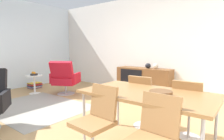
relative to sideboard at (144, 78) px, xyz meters
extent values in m
plane|color=tan|center=(-0.38, -2.30, -0.44)|extent=(8.32, 8.32, 0.00)
cube|color=white|center=(-0.38, 0.30, 0.96)|extent=(6.80, 0.12, 2.80)
cube|color=silver|center=(-3.58, -2.30, 0.96)|extent=(0.12, 5.60, 2.80)
cube|color=brown|center=(0.00, 0.00, 0.00)|extent=(1.60, 0.44, 0.56)
cube|color=black|center=(-0.30, -0.22, 0.00)|extent=(0.70, 0.01, 0.48)
cylinder|color=brown|center=(-0.74, -0.17, -0.36)|extent=(0.03, 0.03, 0.16)
cylinder|color=brown|center=(0.74, -0.17, -0.36)|extent=(0.03, 0.03, 0.16)
cylinder|color=brown|center=(-0.74, 0.17, -0.36)|extent=(0.03, 0.03, 0.16)
cylinder|color=brown|center=(0.74, 0.17, -0.36)|extent=(0.03, 0.03, 0.16)
ellipsoid|color=black|center=(0.13, 0.00, 0.35)|extent=(0.16, 0.16, 0.14)
ellipsoid|color=beige|center=(0.36, 0.00, 0.36)|extent=(0.14, 0.14, 0.15)
cube|color=olive|center=(1.46, -2.69, 0.28)|extent=(1.60, 0.90, 0.04)
cylinder|color=#B7B7BC|center=(0.74, -3.08, -0.09)|extent=(0.04, 0.04, 0.70)
cylinder|color=#B7B7BC|center=(0.74, -2.30, -0.09)|extent=(0.04, 0.04, 0.70)
cylinder|color=#B7B7BC|center=(2.18, -2.30, -0.09)|extent=(0.04, 0.04, 0.70)
cylinder|color=brown|center=(1.66, -2.76, 0.33)|extent=(0.26, 0.26, 0.06)
cube|color=#9E7042|center=(1.11, -2.07, 0.01)|extent=(0.41, 0.41, 0.05)
cube|color=#9E7042|center=(1.11, -2.25, 0.23)|extent=(0.38, 0.10, 0.38)
cylinder|color=#B7B7BC|center=(1.11, -2.07, -0.23)|extent=(0.04, 0.04, 0.42)
cylinder|color=#B7B7BC|center=(1.11, -2.07, -0.43)|extent=(0.36, 0.36, 0.01)
cube|color=#9E7042|center=(1.81, -2.07, 0.01)|extent=(0.41, 0.41, 0.05)
cube|color=#9E7042|center=(1.81, -2.25, 0.23)|extent=(0.38, 0.10, 0.38)
cylinder|color=#B7B7BC|center=(1.81, -2.07, -0.23)|extent=(0.04, 0.04, 0.42)
cylinder|color=#B7B7BC|center=(1.81, -2.07, -0.43)|extent=(0.36, 0.36, 0.01)
cube|color=#9E7042|center=(1.11, -3.31, 0.01)|extent=(0.43, 0.43, 0.05)
cube|color=#9E7042|center=(1.12, -3.13, 0.23)|extent=(0.39, 0.11, 0.38)
cube|color=#9E7042|center=(1.81, -3.13, 0.23)|extent=(0.38, 0.10, 0.38)
cube|color=red|center=(-1.68, -1.44, -0.06)|extent=(0.79, 0.78, 0.20)
cube|color=red|center=(-1.56, -1.66, 0.25)|extent=(0.66, 0.52, 0.51)
cube|color=red|center=(-1.38, -1.29, 0.02)|extent=(0.29, 0.47, 0.28)
cube|color=red|center=(-1.97, -1.60, 0.02)|extent=(0.29, 0.47, 0.28)
cylinder|color=#B7B7BC|center=(-1.68, -1.44, -0.30)|extent=(0.06, 0.06, 0.28)
cylinder|color=#B7B7BC|center=(-1.68, -1.44, -0.43)|extent=(0.48, 0.48, 0.02)
cube|color=black|center=(-0.63, -3.49, 0.02)|extent=(0.44, 0.35, 0.28)
cylinder|color=white|center=(-2.44, -1.94, 0.07)|extent=(0.44, 0.44, 0.02)
cylinder|color=white|center=(-2.44, -1.94, -0.19)|extent=(0.05, 0.05, 0.50)
cone|color=white|center=(-2.44, -1.94, -0.43)|extent=(0.32, 0.32, 0.02)
cylinder|color=#262628|center=(-2.44, -1.94, 0.11)|extent=(0.20, 0.20, 0.05)
sphere|color=orange|center=(-2.40, -1.95, 0.15)|extent=(0.07, 0.07, 0.07)
sphere|color=orange|center=(-2.48, -1.95, 0.15)|extent=(0.07, 0.07, 0.07)
cube|color=#262626|center=(-3.11, -1.55, -0.43)|extent=(0.27, 0.35, 0.01)
cube|color=#99668C|center=(-3.12, -1.57, -0.41)|extent=(0.32, 0.39, 0.02)
cube|color=silver|center=(-3.12, -1.55, -0.39)|extent=(0.32, 0.38, 0.02)
cube|color=#334C8C|center=(-3.09, -1.56, -0.37)|extent=(0.28, 0.39, 0.02)
cube|color=#262626|center=(-3.11, -1.57, -0.35)|extent=(0.30, 0.39, 0.02)
cube|color=red|center=(-3.10, -1.55, -0.33)|extent=(0.30, 0.37, 0.02)
cube|color=red|center=(-3.09, -1.56, -0.31)|extent=(0.30, 0.37, 0.02)
cube|color=#262626|center=(-3.12, -1.56, -0.29)|extent=(0.27, 0.38, 0.02)
cube|color=gold|center=(-3.10, -1.56, -0.27)|extent=(0.26, 0.37, 0.02)
cube|color=gray|center=(-1.25, -2.60, -0.44)|extent=(2.20, 1.70, 0.01)
camera|label=1|loc=(2.48, -4.75, 0.84)|focal=29.89mm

